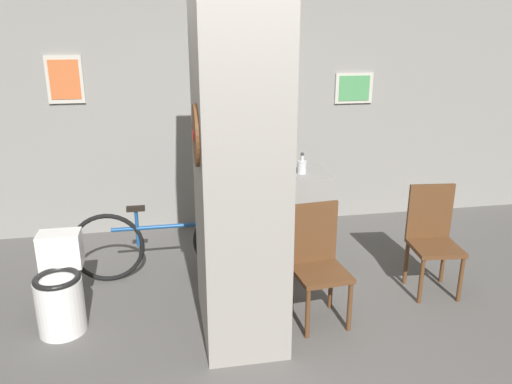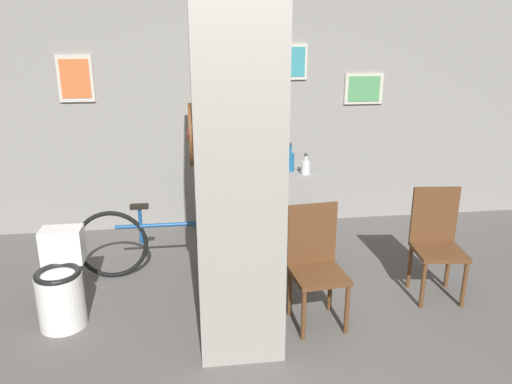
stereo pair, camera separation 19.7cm
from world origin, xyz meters
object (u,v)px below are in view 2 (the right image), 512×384
chair_by_doorway (436,239)px  bicycle (172,240)px  bottle_tall (290,161)px  toilet (61,285)px  chair_near_pillar (316,261)px

chair_by_doorway → bicycle: 2.33m
bicycle → bottle_tall: bottle_tall is taller
toilet → chair_by_doorway: chair_by_doorway is taller
toilet → bottle_tall: bearing=22.3°
toilet → bottle_tall: bottle_tall is taller
chair_near_pillar → bicycle: chair_near_pillar is taller
toilet → bottle_tall: size_ratio=2.64×
chair_by_doorway → chair_near_pillar: bearing=-160.3°
chair_by_doorway → bottle_tall: 1.45m
chair_near_pillar → bottle_tall: bearing=84.8°
toilet → chair_near_pillar: chair_near_pillar is taller
chair_by_doorway → bicycle: chair_by_doorway is taller
toilet → bicycle: (0.83, 0.70, 0.03)m
chair_by_doorway → bicycle: (-2.23, 0.64, -0.16)m
chair_near_pillar → chair_by_doorway: (1.12, 0.27, 0.00)m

